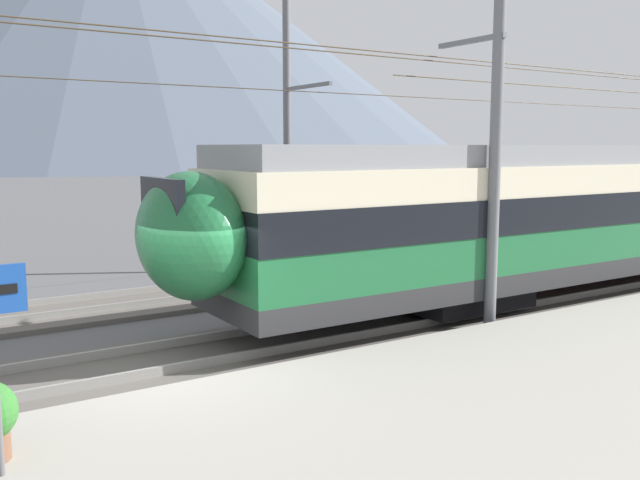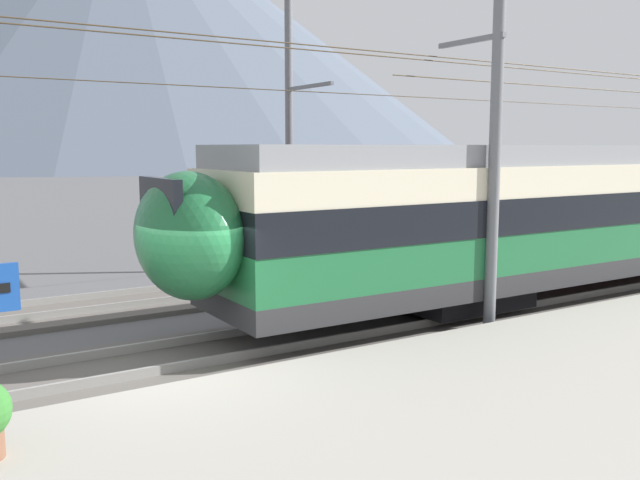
# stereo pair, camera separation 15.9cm
# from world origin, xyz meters

# --- Properties ---
(ground_plane) EXTENTS (400.00, 400.00, 0.00)m
(ground_plane) POSITION_xyz_m (0.00, 0.00, 0.00)
(ground_plane) COLOR #565659
(track_near) EXTENTS (120.00, 3.00, 0.28)m
(track_near) POSITION_xyz_m (0.00, 1.07, 0.07)
(track_near) COLOR #5B5651
(track_near) RESTS_ON ground
(track_far) EXTENTS (120.00, 3.00, 0.28)m
(track_far) POSITION_xyz_m (0.00, 5.97, 0.07)
(track_far) COLOR #5B5651
(track_far) RESTS_ON ground
(catenary_mast_mid) EXTENTS (48.19, 1.82, 7.14)m
(catenary_mast_mid) POSITION_xyz_m (6.49, -0.33, 3.79)
(catenary_mast_mid) COLOR slate
(catenary_mast_mid) RESTS_ON ground
(catenary_mast_far_side) EXTENTS (48.19, 2.56, 8.16)m
(catenary_mast_far_side) POSITION_xyz_m (6.73, 8.06, 4.22)
(catenary_mast_far_side) COLOR slate
(catenary_mast_far_side) RESTS_ON ground
(mountain_central_peak) EXTENTS (174.37, 174.37, 66.96)m
(mountain_central_peak) POSITION_xyz_m (47.43, 163.57, 33.48)
(mountain_central_peak) COLOR #515B6B
(mountain_central_peak) RESTS_ON ground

